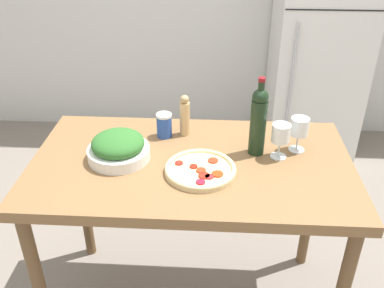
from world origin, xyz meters
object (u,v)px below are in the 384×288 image
at_px(wine_bottle, 258,120).
at_px(pepper_mill, 185,116).
at_px(salad_bowl, 118,147).
at_px(wine_glass_far, 299,128).
at_px(refrigerator, 318,51).
at_px(salt_canister, 164,125).
at_px(homemade_pizza, 201,169).
at_px(wine_glass_near, 281,135).

distance_m(wine_bottle, pepper_mill, 0.36).
bearing_deg(salad_bowl, wine_glass_far, 8.37).
bearing_deg(salad_bowl, refrigerator, 54.48).
relative_size(refrigerator, wine_glass_far, 10.80).
bearing_deg(salt_canister, homemade_pizza, -58.15).
relative_size(wine_bottle, wine_glass_far, 2.23).
relative_size(pepper_mill, homemade_pizza, 0.68).
bearing_deg(wine_bottle, wine_glass_far, 10.04).
distance_m(wine_bottle, homemade_pizza, 0.33).
relative_size(pepper_mill, salad_bowl, 0.75).
distance_m(homemade_pizza, salt_canister, 0.35).
height_order(wine_bottle, wine_glass_near, wine_bottle).
height_order(wine_glass_near, homemade_pizza, wine_glass_near).
bearing_deg(refrigerator, salad_bowl, -125.52).
relative_size(refrigerator, wine_bottle, 4.84).
bearing_deg(pepper_mill, salt_canister, -164.69).
bearing_deg(pepper_mill, salad_bowl, -139.31).
bearing_deg(wine_bottle, refrigerator, 69.65).
xyz_separation_m(homemade_pizza, salt_canister, (-0.18, 0.29, 0.04)).
height_order(wine_glass_far, salt_canister, wine_glass_far).
bearing_deg(pepper_mill, refrigerator, 57.36).
distance_m(salad_bowl, homemade_pizza, 0.37).
xyz_separation_m(wine_glass_near, pepper_mill, (-0.42, 0.18, -0.01)).
height_order(wine_bottle, wine_glass_far, wine_bottle).
relative_size(wine_glass_far, salt_canister, 1.37).
height_order(salad_bowl, homemade_pizza, salad_bowl).
bearing_deg(wine_glass_far, homemade_pizza, -154.24).
bearing_deg(wine_glass_near, pepper_mill, 156.97).
bearing_deg(homemade_pizza, pepper_mill, 105.36).
bearing_deg(wine_glass_far, salad_bowl, -171.63).
bearing_deg(refrigerator, wine_glass_near, -106.89).
distance_m(wine_glass_near, salad_bowl, 0.69).
bearing_deg(salad_bowl, homemade_pizza, -14.02).
distance_m(pepper_mill, salad_bowl, 0.35).
relative_size(refrigerator, salad_bowl, 6.39).
bearing_deg(pepper_mill, homemade_pizza, -74.64).
bearing_deg(salt_canister, wine_glass_far, -8.51).
xyz_separation_m(wine_bottle, homemade_pizza, (-0.24, -0.17, -0.15)).
bearing_deg(salt_canister, wine_glass_near, -16.54).
bearing_deg(homemade_pizza, salt_canister, 121.85).
xyz_separation_m(wine_glass_near, salt_canister, (-0.51, 0.15, -0.05)).
xyz_separation_m(salad_bowl, homemade_pizza, (0.35, -0.09, -0.04)).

